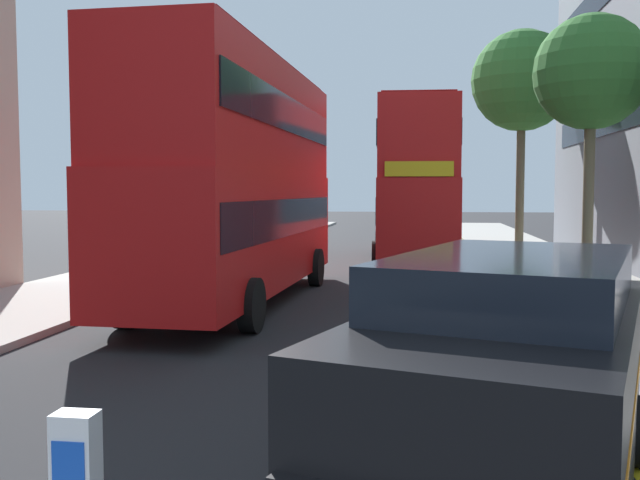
{
  "coord_description": "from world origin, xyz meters",
  "views": [
    {
      "loc": [
        2.2,
        -1.06,
        2.64
      ],
      "look_at": [
        0.5,
        11.0,
        1.8
      ],
      "focal_mm": 39.73,
      "sensor_mm": 36.0,
      "label": 1
    }
  ],
  "objects": [
    {
      "name": "sidewalk_right",
      "position": [
        6.5,
        16.0,
        0.07
      ],
      "size": [
        4.0,
        80.0,
        0.14
      ],
      "primitive_type": "cube",
      "color": "#9E9991",
      "rests_on": "ground"
    },
    {
      "name": "sidewalk_left",
      "position": [
        -6.5,
        16.0,
        0.07
      ],
      "size": [
        4.0,
        80.0,
        0.14
      ],
      "primitive_type": "cube",
      "color": "#9E9991",
      "rests_on": "ground"
    },
    {
      "name": "kerb_line_outer",
      "position": [
        4.4,
        14.0,
        0.0
      ],
      "size": [
        0.1,
        56.0,
        0.01
      ],
      "primitive_type": "cube",
      "color": "yellow",
      "rests_on": "ground"
    },
    {
      "name": "kerb_line_inner",
      "position": [
        4.24,
        14.0,
        0.0
      ],
      "size": [
        0.1,
        56.0,
        0.01
      ],
      "primitive_type": "cube",
      "color": "yellow",
      "rests_on": "ground"
    },
    {
      "name": "double_decker_bus_away",
      "position": [
        -2.01,
        15.06,
        3.03
      ],
      "size": [
        3.06,
        10.88,
        5.64
      ],
      "color": "red",
      "rests_on": "ground"
    },
    {
      "name": "double_decker_bus_oncoming",
      "position": [
        1.93,
        25.2,
        3.03
      ],
      "size": [
        3.14,
        10.9,
        5.64
      ],
      "color": "red",
      "rests_on": "ground"
    },
    {
      "name": "taxi_minivan",
      "position": [
        2.92,
        4.76,
        1.07
      ],
      "size": [
        3.23,
        5.15,
        2.12
      ],
      "color": "black",
      "rests_on": "ground"
    },
    {
      "name": "street_tree_near",
      "position": [
        6.79,
        19.26,
        5.83
      ],
      "size": [
        3.12,
        3.12,
        7.29
      ],
      "color": "#6B6047",
      "rests_on": "sidewalk_right"
    },
    {
      "name": "street_tree_far",
      "position": [
        6.35,
        29.44,
        7.17
      ],
      "size": [
        4.16,
        4.16,
        9.15
      ],
      "color": "#6B6047",
      "rests_on": "sidewalk_right"
    }
  ]
}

